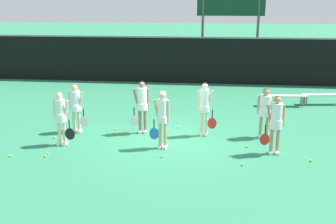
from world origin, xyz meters
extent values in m
plane|color=#2D7F56|center=(0.00, 0.00, 0.00)|extent=(140.00, 140.00, 0.00)
cube|color=black|center=(0.00, 9.25, 1.20)|extent=(60.00, 0.06, 2.41)
cube|color=slate|center=(0.00, 9.25, 2.45)|extent=(60.00, 0.08, 0.08)
cylinder|color=#515156|center=(0.72, 10.20, 2.46)|extent=(0.14, 0.14, 4.93)
cylinder|color=#515156|center=(3.67, 10.20, 2.46)|extent=(0.14, 0.14, 4.93)
cube|color=#0F3823|center=(2.20, 10.20, 4.23)|extent=(3.60, 0.12, 1.40)
cube|color=#B2B2B7|center=(4.36, 4.84, 0.45)|extent=(1.88, 0.50, 0.04)
cylinder|color=slate|center=(5.11, 5.02, 0.21)|extent=(0.06, 0.06, 0.43)
cylinder|color=slate|center=(5.13, 4.77, 0.21)|extent=(0.06, 0.06, 0.43)
cylinder|color=slate|center=(3.59, 4.91, 0.21)|extent=(0.06, 0.06, 0.43)
cylinder|color=slate|center=(3.60, 4.66, 0.21)|extent=(0.06, 0.06, 0.43)
cube|color=#B2B2B7|center=(6.05, 5.32, 0.43)|extent=(1.79, 0.59, 0.04)
cylinder|color=slate|center=(5.32, 5.35, 0.20)|extent=(0.06, 0.06, 0.41)
cylinder|color=slate|center=(5.35, 5.10, 0.20)|extent=(0.06, 0.06, 0.41)
cylinder|color=beige|center=(-3.10, -0.72, 0.39)|extent=(0.10, 0.10, 0.79)
cylinder|color=beige|center=(-3.27, -0.71, 0.39)|extent=(0.10, 0.10, 0.79)
cube|color=white|center=(-3.10, -0.75, 0.04)|extent=(0.13, 0.25, 0.09)
cube|color=white|center=(-3.27, -0.74, 0.04)|extent=(0.13, 0.25, 0.09)
cylinder|color=white|center=(-3.18, -0.71, 0.88)|extent=(0.35, 0.35, 0.25)
cylinder|color=white|center=(-3.18, -0.71, 1.12)|extent=(0.30, 0.30, 0.66)
sphere|color=beige|center=(-3.18, -0.71, 1.55)|extent=(0.19, 0.19, 0.19)
sphere|color=#D8B772|center=(-3.18, -0.69, 1.57)|extent=(0.18, 0.18, 0.18)
cylinder|color=beige|center=(-2.99, -0.73, 1.11)|extent=(0.21, 0.09, 0.63)
cylinder|color=beige|center=(-3.36, -0.70, 1.11)|extent=(0.08, 0.08, 0.63)
cylinder|color=black|center=(-2.91, -0.76, 0.70)|extent=(0.03, 0.03, 0.27)
ellipsoid|color=black|center=(-2.91, -0.76, 0.38)|extent=(0.31, 0.03, 0.38)
cylinder|color=tan|center=(0.00, -0.63, 0.42)|extent=(0.10, 0.10, 0.83)
cylinder|color=tan|center=(-0.16, -0.61, 0.42)|extent=(0.10, 0.10, 0.83)
cube|color=white|center=(-0.01, -0.66, 0.04)|extent=(0.15, 0.25, 0.09)
cube|color=white|center=(-0.16, -0.64, 0.04)|extent=(0.15, 0.25, 0.09)
cylinder|color=white|center=(-0.08, -0.62, 0.90)|extent=(0.32, 0.32, 0.20)
cylinder|color=white|center=(-0.08, -0.62, 1.18)|extent=(0.28, 0.28, 0.69)
sphere|color=tan|center=(-0.08, -0.62, 1.63)|extent=(0.21, 0.21, 0.21)
sphere|color=#D8B772|center=(-0.08, -0.60, 1.66)|extent=(0.20, 0.20, 0.20)
cylinder|color=tan|center=(-0.26, -0.59, 1.17)|extent=(0.22, 0.11, 0.66)
cylinder|color=tan|center=(0.09, -0.65, 1.17)|extent=(0.08, 0.08, 0.66)
cylinder|color=black|center=(-0.34, -0.60, 0.75)|extent=(0.03, 0.03, 0.27)
ellipsoid|color=blue|center=(-0.34, -0.60, 0.43)|extent=(0.29, 0.03, 0.37)
cylinder|color=tan|center=(3.28, -0.71, 0.41)|extent=(0.10, 0.10, 0.82)
cylinder|color=tan|center=(3.10, -0.70, 0.41)|extent=(0.10, 0.10, 0.82)
cube|color=white|center=(3.28, -0.74, 0.04)|extent=(0.12, 0.24, 0.09)
cube|color=white|center=(3.10, -0.73, 0.04)|extent=(0.12, 0.24, 0.09)
cylinder|color=white|center=(3.19, -0.71, 0.91)|extent=(0.37, 0.37, 0.26)
cylinder|color=white|center=(3.19, -0.71, 1.17)|extent=(0.32, 0.32, 0.69)
sphere|color=tan|center=(3.19, -0.71, 1.61)|extent=(0.19, 0.19, 0.19)
sphere|color=#4C331E|center=(3.19, -0.69, 1.64)|extent=(0.18, 0.18, 0.18)
cylinder|color=tan|center=(2.99, -0.70, 1.15)|extent=(0.21, 0.08, 0.66)
cylinder|color=tan|center=(3.38, -0.71, 1.15)|extent=(0.08, 0.08, 0.66)
cylinder|color=black|center=(2.91, -0.72, 0.74)|extent=(0.03, 0.03, 0.26)
ellipsoid|color=red|center=(2.91, -0.72, 0.43)|extent=(0.28, 0.03, 0.36)
cylinder|color=beige|center=(-3.07, 0.53, 0.39)|extent=(0.10, 0.10, 0.79)
cylinder|color=beige|center=(-3.26, 0.56, 0.39)|extent=(0.10, 0.10, 0.79)
cube|color=white|center=(-3.07, 0.50, 0.04)|extent=(0.15, 0.26, 0.09)
cube|color=white|center=(-3.26, 0.53, 0.04)|extent=(0.15, 0.26, 0.09)
cylinder|color=white|center=(-3.16, 0.54, 0.86)|extent=(0.39, 0.39, 0.20)
cylinder|color=white|center=(-3.16, 0.54, 1.11)|extent=(0.34, 0.34, 0.64)
sphere|color=beige|center=(-3.16, 0.54, 1.54)|extent=(0.22, 0.22, 0.22)
sphere|color=olive|center=(-3.16, 0.56, 1.56)|extent=(0.20, 0.20, 0.20)
cylinder|color=beige|center=(-2.95, 0.51, 1.09)|extent=(0.21, 0.11, 0.61)
cylinder|color=beige|center=(-3.36, 0.58, 1.09)|extent=(0.08, 0.08, 0.61)
cylinder|color=black|center=(-2.88, 0.47, 0.71)|extent=(0.03, 0.03, 0.26)
ellipsoid|color=silver|center=(-2.88, 0.47, 0.41)|extent=(0.31, 0.03, 0.35)
cylinder|color=#8C664C|center=(-0.85, 0.72, 0.42)|extent=(0.10, 0.10, 0.84)
cylinder|color=#8C664C|center=(-1.02, 0.69, 0.42)|extent=(0.10, 0.10, 0.84)
cube|color=white|center=(-0.84, 0.69, 0.04)|extent=(0.15, 0.25, 0.09)
cube|color=white|center=(-1.01, 0.66, 0.04)|extent=(0.15, 0.25, 0.09)
cylinder|color=white|center=(-0.93, 0.70, 0.92)|extent=(0.36, 0.36, 0.22)
cylinder|color=white|center=(-0.93, 0.70, 1.20)|extent=(0.31, 0.31, 0.72)
sphere|color=#8C664C|center=(-0.93, 0.70, 1.66)|extent=(0.19, 0.19, 0.19)
sphere|color=black|center=(-0.93, 0.72, 1.68)|extent=(0.18, 0.18, 0.18)
cylinder|color=#8C664C|center=(-1.12, 0.67, 1.19)|extent=(0.23, 0.11, 0.68)
cylinder|color=#8C664C|center=(-0.75, 0.73, 1.19)|extent=(0.08, 0.08, 0.68)
cylinder|color=black|center=(-1.20, 0.64, 0.76)|extent=(0.03, 0.03, 0.26)
ellipsoid|color=silver|center=(-1.20, 0.64, 0.45)|extent=(0.29, 0.03, 0.36)
cylinder|color=beige|center=(1.20, 0.68, 0.42)|extent=(0.10, 0.10, 0.84)
cylinder|color=beige|center=(1.04, 0.68, 0.42)|extent=(0.10, 0.10, 0.84)
cube|color=white|center=(1.20, 0.65, 0.04)|extent=(0.11, 0.24, 0.09)
cube|color=white|center=(1.04, 0.65, 0.04)|extent=(0.11, 0.24, 0.09)
cylinder|color=white|center=(1.12, 0.68, 0.92)|extent=(0.33, 0.33, 0.21)
cylinder|color=white|center=(1.12, 0.68, 1.20)|extent=(0.29, 0.29, 0.72)
sphere|color=beige|center=(1.12, 0.68, 1.66)|extent=(0.20, 0.20, 0.20)
sphere|color=black|center=(1.12, 0.70, 1.68)|extent=(0.18, 0.18, 0.18)
cylinder|color=beige|center=(1.30, 0.68, 1.19)|extent=(0.22, 0.08, 0.68)
cylinder|color=beige|center=(0.94, 0.68, 1.19)|extent=(0.08, 0.08, 0.68)
cylinder|color=black|center=(1.38, 0.66, 0.76)|extent=(0.03, 0.03, 0.27)
ellipsoid|color=red|center=(1.38, 0.66, 0.43)|extent=(0.29, 0.03, 0.38)
cylinder|color=tan|center=(3.15, 0.68, 0.39)|extent=(0.10, 0.10, 0.78)
cylinder|color=tan|center=(2.95, 0.72, 0.39)|extent=(0.10, 0.10, 0.78)
cube|color=white|center=(3.14, 0.65, 0.04)|extent=(0.15, 0.26, 0.09)
cube|color=white|center=(2.95, 0.69, 0.04)|extent=(0.15, 0.26, 0.09)
cylinder|color=white|center=(3.05, 0.70, 0.85)|extent=(0.41, 0.41, 0.21)
cylinder|color=white|center=(3.05, 0.70, 1.09)|extent=(0.36, 0.36, 0.62)
sphere|color=tan|center=(3.05, 0.70, 1.51)|extent=(0.22, 0.22, 0.22)
sphere|color=#4C331E|center=(3.05, 0.72, 1.53)|extent=(0.20, 0.20, 0.20)
cylinder|color=tan|center=(3.26, 0.66, 1.07)|extent=(0.21, 0.11, 0.59)
cylinder|color=tan|center=(2.84, 0.74, 1.07)|extent=(0.08, 0.08, 0.59)
cylinder|color=black|center=(3.34, 0.62, 0.69)|extent=(0.03, 0.03, 0.27)
ellipsoid|color=silver|center=(3.34, 0.62, 0.38)|extent=(0.31, 0.03, 0.37)
sphere|color=#CCE033|center=(-3.30, -1.73, 0.03)|extent=(0.07, 0.07, 0.07)
sphere|color=#CCE033|center=(-1.86, 0.46, 0.03)|extent=(0.07, 0.07, 0.07)
sphere|color=#CCE033|center=(0.00, -1.37, 0.03)|extent=(0.07, 0.07, 0.07)
sphere|color=#CCE033|center=(4.13, -1.21, 0.04)|extent=(0.07, 0.07, 0.07)
sphere|color=#CCE033|center=(-3.65, -0.18, 0.03)|extent=(0.07, 0.07, 0.07)
sphere|color=#CCE033|center=(2.46, -0.30, 0.03)|extent=(0.07, 0.07, 0.07)
sphere|color=#CCE033|center=(0.21, 1.36, 0.03)|extent=(0.07, 0.07, 0.07)
sphere|color=#CCE033|center=(-4.32, -1.83, 0.03)|extent=(0.06, 0.06, 0.06)
sphere|color=#CCE033|center=(-1.91, 0.90, 0.03)|extent=(0.07, 0.07, 0.07)
sphere|color=#CCE033|center=(-3.33, -1.54, 0.04)|extent=(0.07, 0.07, 0.07)
sphere|color=#CCE033|center=(2.23, -1.70, 0.03)|extent=(0.07, 0.07, 0.07)
sphere|color=#CCE033|center=(-3.74, 0.66, 0.03)|extent=(0.06, 0.06, 0.06)
camera|label=1|loc=(1.37, -11.66, 4.27)|focal=42.00mm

